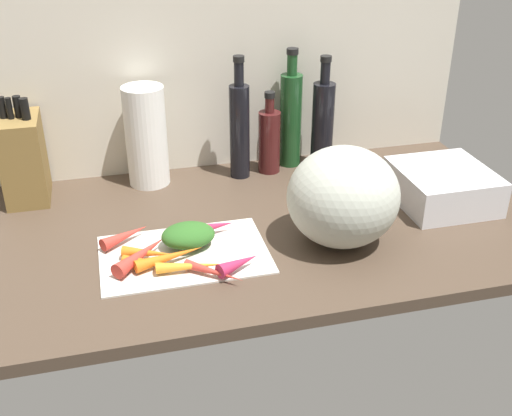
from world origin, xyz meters
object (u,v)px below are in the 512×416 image
at_px(cutting_board, 184,254).
at_px(bottle_3, 323,122).
at_px(carrot_7, 142,254).
at_px(carrot_1, 125,236).
at_px(carrot_4, 192,266).
at_px(carrot_8, 209,227).
at_px(bottle_1, 269,140).
at_px(carrot_0, 149,253).
at_px(carrot_3, 152,263).
at_px(carrot_6, 170,257).
at_px(bottle_2, 291,117).
at_px(bottle_0, 240,128).
at_px(winter_squash, 343,197).
at_px(carrot_2, 214,272).
at_px(knife_block, 23,158).
at_px(dish_rack, 443,186).
at_px(paper_towel_roll, 146,136).
at_px(carrot_5, 239,263).

bearing_deg(cutting_board, bottle_3, 40.33).
bearing_deg(carrot_7, carrot_1, 107.06).
bearing_deg(carrot_4, bottle_3, 45.90).
relative_size(carrot_8, bottle_1, 0.53).
bearing_deg(carrot_0, carrot_3, -86.58).
bearing_deg(carrot_6, carrot_7, 160.40).
xyz_separation_m(carrot_1, bottle_2, (0.51, 0.35, 0.12)).
bearing_deg(carrot_6, carrot_0, 147.02).
distance_m(bottle_0, bottle_1, 0.10).
bearing_deg(carrot_7, carrot_0, 22.26).
bearing_deg(carrot_3, winter_squash, 2.58).
distance_m(winter_squash, bottle_1, 0.43).
xyz_separation_m(carrot_2, knife_block, (-0.41, 0.50, 0.10)).
relative_size(carrot_6, carrot_8, 1.28).
relative_size(cutting_board, carrot_3, 2.89).
height_order(carrot_4, bottle_3, bottle_3).
relative_size(carrot_0, dish_rack, 0.49).
height_order(carrot_3, dish_rack, dish_rack).
height_order(bottle_0, bottle_3, bottle_0).
bearing_deg(carrot_2, carrot_3, 153.06).
xyz_separation_m(carrot_4, paper_towel_roll, (-0.04, 0.49, 0.12)).
bearing_deg(carrot_1, carrot_3, -69.77).
height_order(knife_block, bottle_2, bottle_2).
height_order(carrot_8, winter_squash, winter_squash).
relative_size(carrot_3, dish_rack, 0.54).
relative_size(carrot_8, paper_towel_roll, 0.46).
bearing_deg(carrot_4, carrot_1, 128.94).
bearing_deg(bottle_3, dish_rack, -53.42).
xyz_separation_m(carrot_3, carrot_5, (0.18, -0.05, 0.00)).
height_order(carrot_3, bottle_1, bottle_1).
bearing_deg(paper_towel_roll, carrot_8, -72.55).
relative_size(cutting_board, dish_rack, 1.56).
height_order(carrot_1, carrot_2, carrot_1).
bearing_deg(carrot_8, knife_block, 143.03).
bearing_deg(knife_block, bottle_1, 0.79).
bearing_deg(carrot_0, paper_towel_roll, 83.97).
bearing_deg(dish_rack, carrot_3, -169.68).
height_order(cutting_board, carrot_5, carrot_5).
distance_m(carrot_8, bottle_0, 0.37).
relative_size(bottle_2, dish_rack, 1.42).
bearing_deg(carrot_5, bottle_1, 67.67).
xyz_separation_m(carrot_6, bottle_2, (0.42, 0.47, 0.12)).
height_order(carrot_0, paper_towel_roll, paper_towel_roll).
distance_m(carrot_4, bottle_0, 0.53).
distance_m(carrot_1, winter_squash, 0.52).
bearing_deg(carrot_3, carrot_1, 110.23).
relative_size(carrot_2, dish_rack, 0.58).
relative_size(carrot_1, carrot_8, 0.98).
distance_m(carrot_1, bottle_0, 0.48).
height_order(bottle_2, dish_rack, bottle_2).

